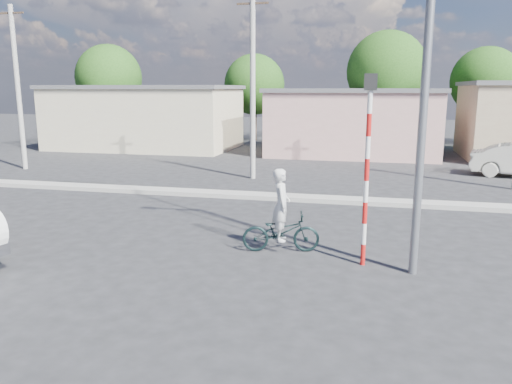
% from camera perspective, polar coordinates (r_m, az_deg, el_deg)
% --- Properties ---
extents(ground_plane, '(120.00, 120.00, 0.00)m').
position_cam_1_polar(ground_plane, '(11.16, -5.03, -9.54)').
color(ground_plane, '#252527').
rests_on(ground_plane, ground).
extents(median, '(40.00, 0.80, 0.16)m').
position_cam_1_polar(median, '(18.59, 2.71, -0.56)').
color(median, '#99968E').
rests_on(median, ground).
extents(bicycle, '(2.04, 1.08, 1.02)m').
position_cam_1_polar(bicycle, '(12.58, 2.86, -4.57)').
color(bicycle, black).
rests_on(bicycle, ground).
extents(cyclist, '(0.57, 0.74, 1.82)m').
position_cam_1_polar(cyclist, '(12.47, 2.88, -2.81)').
color(cyclist, silver).
rests_on(cyclist, ground).
extents(traffic_pole, '(0.28, 0.18, 4.36)m').
position_cam_1_polar(traffic_pole, '(11.44, 12.63, 4.20)').
color(traffic_pole, red).
rests_on(traffic_pole, ground).
extents(streetlight, '(2.34, 0.22, 9.00)m').
position_cam_1_polar(streetlight, '(11.12, 18.20, 15.94)').
color(streetlight, slate).
rests_on(streetlight, ground).
extents(building_row, '(37.80, 7.30, 4.44)m').
position_cam_1_polar(building_row, '(31.99, 9.40, 8.19)').
color(building_row, beige).
rests_on(building_row, ground).
extents(tree_row, '(34.13, 7.32, 8.10)m').
position_cam_1_polar(tree_row, '(38.88, 5.18, 12.87)').
color(tree_row, '#38281E').
rests_on(tree_row, ground).
extents(utility_poles, '(35.40, 0.24, 8.00)m').
position_cam_1_polar(utility_poles, '(21.85, 13.40, 11.52)').
color(utility_poles, '#99968E').
rests_on(utility_poles, ground).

